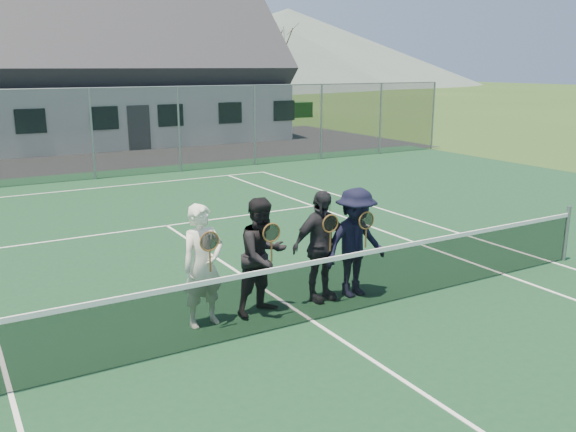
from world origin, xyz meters
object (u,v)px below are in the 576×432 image
Objects in this scene: player_a at (203,266)px; player_d at (355,243)px; player_c at (320,246)px; clubhouse at (121,60)px; player_b at (263,256)px; tennis_net at (312,288)px.

player_a and player_d have the same top height.
player_a is 1.00× the size of player_c.
player_b is at bearing -100.82° from clubhouse.
player_c is (0.58, 0.68, 0.38)m from tennis_net.
player_d is (1.17, 0.55, 0.38)m from tennis_net.
clubhouse is at bearing 81.65° from player_c.
tennis_net is at bearing -55.35° from player_b.
clubhouse is 23.95m from player_b.
clubhouse is 8.67× the size of player_d.
player_a is at bearing 153.49° from tennis_net.
clubhouse reaches higher than tennis_net.
player_a is at bearing 176.58° from player_d.
player_b and player_d have the same top height.
clubhouse is 8.67× the size of player_a.
player_b is at bearing -2.31° from player_a.
player_d is (-2.83, -23.45, -3.07)m from clubhouse.
clubhouse is 24.11m from player_a.
player_c is 1.00× the size of player_d.
player_d is at bearing 25.23° from tennis_net.
player_c is at bearing -98.35° from clubhouse.
player_b is (0.95, -0.04, -0.00)m from player_a.
player_d reaches higher than tennis_net.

